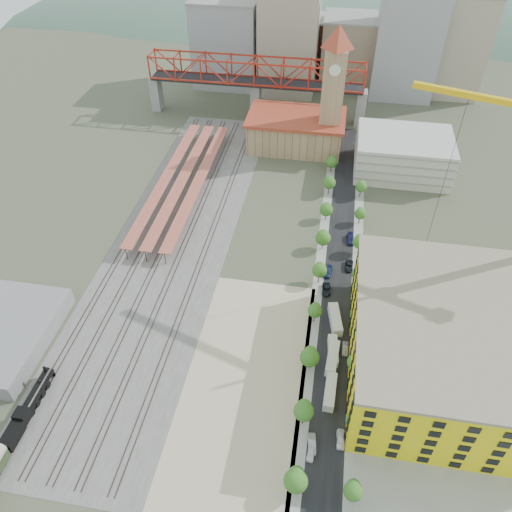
% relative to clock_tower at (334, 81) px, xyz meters
% --- Properties ---
extents(ground, '(400.00, 400.00, 0.00)m').
position_rel_clock_tower_xyz_m(ground, '(-8.00, -79.99, -28.70)').
color(ground, '#474C38').
rests_on(ground, ground).
extents(ballast_strip, '(36.00, 165.00, 0.06)m').
position_rel_clock_tower_xyz_m(ballast_strip, '(-44.00, -62.49, -28.67)').
color(ballast_strip, '#605E59').
rests_on(ballast_strip, ground).
extents(dirt_lot, '(28.00, 67.00, 0.06)m').
position_rel_clock_tower_xyz_m(dirt_lot, '(-12.00, -111.49, -28.67)').
color(dirt_lot, tan).
rests_on(dirt_lot, ground).
extents(street_asphalt, '(12.00, 170.00, 0.06)m').
position_rel_clock_tower_xyz_m(street_asphalt, '(8.00, -64.99, -28.67)').
color(street_asphalt, black).
rests_on(street_asphalt, ground).
extents(sidewalk_west, '(3.00, 170.00, 0.04)m').
position_rel_clock_tower_xyz_m(sidewalk_west, '(2.50, -64.99, -28.68)').
color(sidewalk_west, gray).
rests_on(sidewalk_west, ground).
extents(sidewalk_east, '(3.00, 170.00, 0.04)m').
position_rel_clock_tower_xyz_m(sidewalk_east, '(13.50, -64.99, -28.68)').
color(sidewalk_east, gray).
rests_on(sidewalk_east, ground).
extents(construction_pad, '(50.00, 90.00, 0.06)m').
position_rel_clock_tower_xyz_m(construction_pad, '(37.00, -99.99, -28.67)').
color(construction_pad, gray).
rests_on(construction_pad, ground).
extents(rail_tracks, '(26.56, 160.00, 0.18)m').
position_rel_clock_tower_xyz_m(rail_tracks, '(-45.80, -62.49, -28.55)').
color(rail_tracks, '#382B23').
rests_on(rail_tracks, ground).
extents(platform_canopies, '(16.00, 80.00, 4.12)m').
position_rel_clock_tower_xyz_m(platform_canopies, '(-49.00, -34.99, -24.70)').
color(platform_canopies, '#BE6149').
rests_on(platform_canopies, ground).
extents(station_hall, '(38.00, 24.00, 13.10)m').
position_rel_clock_tower_xyz_m(station_hall, '(-13.00, 2.01, -22.03)').
color(station_hall, tan).
rests_on(station_hall, ground).
extents(clock_tower, '(12.00, 12.00, 52.00)m').
position_rel_clock_tower_xyz_m(clock_tower, '(0.00, 0.00, 0.00)').
color(clock_tower, tan).
rests_on(clock_tower, ground).
extents(parking_garage, '(34.00, 26.00, 14.00)m').
position_rel_clock_tower_xyz_m(parking_garage, '(28.00, -9.99, -21.70)').
color(parking_garage, silver).
rests_on(parking_garage, ground).
extents(truss_bridge, '(94.00, 9.60, 25.60)m').
position_rel_clock_tower_xyz_m(truss_bridge, '(-33.00, 25.01, -9.83)').
color(truss_bridge, gray).
rests_on(truss_bridge, ground).
extents(construction_building, '(44.60, 50.60, 18.80)m').
position_rel_clock_tower_xyz_m(construction_building, '(34.00, -99.99, -19.29)').
color(construction_building, yellow).
rests_on(construction_building, ground).
extents(warehouse, '(22.00, 32.00, 5.00)m').
position_rel_clock_tower_xyz_m(warehouse, '(-74.00, -109.99, -26.20)').
color(warehouse, gray).
rests_on(warehouse, ground).
extents(street_trees, '(15.40, 124.40, 8.00)m').
position_rel_clock_tower_xyz_m(street_trees, '(8.00, -74.99, -28.70)').
color(street_trees, '#2B661E').
rests_on(street_trees, ground).
extents(skyline, '(133.00, 46.00, 60.00)m').
position_rel_clock_tower_xyz_m(skyline, '(-0.53, 62.32, -5.89)').
color(skyline, '#9EA0A3').
rests_on(skyline, ground).
extents(distant_hills, '(647.00, 264.00, 227.00)m').
position_rel_clock_tower_xyz_m(distant_hills, '(37.28, 180.01, -108.23)').
color(distant_hills, '#4C6B59').
rests_on(distant_hills, ground).
extents(locomotive, '(2.74, 21.13, 5.28)m').
position_rel_clock_tower_xyz_m(locomotive, '(-58.00, -126.98, -26.73)').
color(locomotive, black).
rests_on(locomotive, ground).
extents(site_trailer_a, '(2.82, 9.39, 2.54)m').
position_rel_clock_tower_xyz_m(site_trailer_a, '(8.00, -111.78, -27.42)').
color(site_trailer_a, silver).
rests_on(site_trailer_a, ground).
extents(site_trailer_b, '(3.18, 9.73, 2.62)m').
position_rel_clock_tower_xyz_m(site_trailer_b, '(8.00, -102.17, -27.39)').
color(site_trailer_b, silver).
rests_on(site_trailer_b, ground).
extents(site_trailer_c, '(3.09, 8.82, 2.36)m').
position_rel_clock_tower_xyz_m(site_trailer_c, '(8.00, -99.79, -27.51)').
color(site_trailer_c, silver).
rests_on(site_trailer_c, ground).
extents(site_trailer_d, '(4.44, 10.10, 2.68)m').
position_rel_clock_tower_xyz_m(site_trailer_d, '(8.00, -89.56, -27.36)').
color(site_trailer_d, silver).
rests_on(site_trailer_d, ground).
extents(car_0, '(1.97, 4.18, 1.38)m').
position_rel_clock_tower_xyz_m(car_0, '(5.00, -126.90, -28.01)').
color(car_0, white).
rests_on(car_0, ground).
extents(car_1, '(2.22, 4.86, 1.55)m').
position_rel_clock_tower_xyz_m(car_1, '(5.00, -124.85, -27.92)').
color(car_1, '#A4A3A9').
rests_on(car_1, ground).
extents(car_2, '(2.55, 5.20, 1.42)m').
position_rel_clock_tower_xyz_m(car_2, '(5.00, -78.27, -27.98)').
color(car_2, black).
rests_on(car_2, ground).
extents(car_3, '(2.74, 5.23, 1.45)m').
position_rel_clock_tower_xyz_m(car_3, '(5.00, -71.04, -27.97)').
color(car_3, navy).
rests_on(car_3, ground).
extents(car_4, '(2.05, 4.70, 1.58)m').
position_rel_clock_tower_xyz_m(car_4, '(11.00, -122.85, -27.91)').
color(car_4, white).
rests_on(car_4, ground).
extents(car_5, '(1.51, 4.30, 1.42)m').
position_rel_clock_tower_xyz_m(car_5, '(11.00, -98.30, -27.99)').
color(car_5, gray).
rests_on(car_5, ground).
extents(car_6, '(2.40, 5.03, 1.39)m').
position_rel_clock_tower_xyz_m(car_6, '(11.00, -67.43, -28.00)').
color(car_6, black).
rests_on(car_6, ground).
extents(car_7, '(2.73, 5.60, 1.57)m').
position_rel_clock_tower_xyz_m(car_7, '(11.00, -54.83, -27.91)').
color(car_7, '#1A1C4D').
rests_on(car_7, ground).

